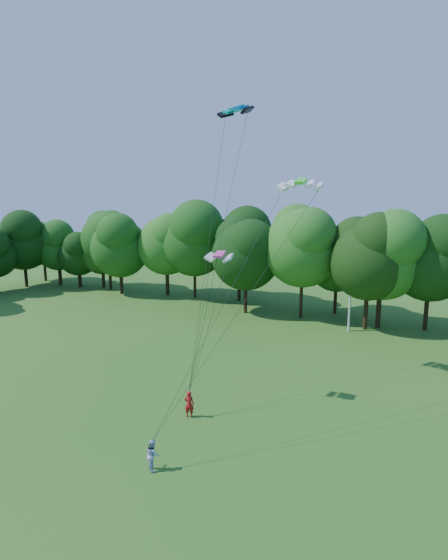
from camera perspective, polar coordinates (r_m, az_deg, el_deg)
The scene contains 9 objects.
ground at distance 22.49m, azimuth -22.33°, elevation -25.86°, with size 160.00×160.00×0.00m, color #265E19.
utility_pole at distance 44.99m, azimuth 16.21°, elevation -0.95°, with size 1.73×0.38×8.72m.
kite_flyer_left at distance 27.60m, azimuth -4.58°, elevation -15.85°, with size 0.61×0.40×1.66m, color #AD1616.
kite_flyer_right at distance 23.23m, azimuth -9.31°, elevation -21.55°, with size 0.76×0.59×1.57m, color #9DB1DA.
kite_teal at distance 32.57m, azimuth 1.61°, elevation 21.61°, with size 2.79×1.75×0.53m.
kite_green at distance 26.44m, azimuth 10.00°, elevation 12.61°, with size 2.79×1.58×0.46m.
kite_pink at distance 27.44m, azimuth -0.59°, elevation 3.38°, with size 1.86×1.08×0.40m.
tree_back_west at distance 67.57m, azimuth -15.70°, elevation 4.60°, with size 7.26×7.26×10.56m.
tree_back_center at distance 45.67m, azimuth 18.44°, elevation 3.18°, with size 8.45×8.45×12.29m.
Camera 1 is at (14.95, -10.59, 13.05)m, focal length 28.00 mm.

